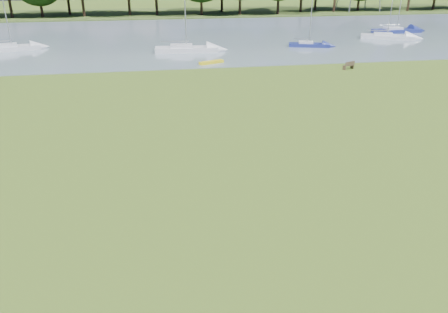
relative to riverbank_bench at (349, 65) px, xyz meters
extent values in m
plane|color=olive|center=(-13.99, -19.33, -0.40)|extent=(220.00, 220.00, 0.00)
cube|color=gray|center=(-13.99, 22.67, -0.40)|extent=(220.00, 40.00, 0.10)
cube|color=#4C6626|center=(-13.99, 52.67, -0.40)|extent=(220.00, 20.00, 0.40)
cube|color=brown|center=(-0.53, -0.17, -0.20)|extent=(0.22, 0.38, 0.39)
cube|color=brown|center=(0.48, 0.28, -0.20)|extent=(0.22, 0.38, 0.39)
cube|color=brown|center=(-0.02, 0.05, 0.00)|extent=(1.33, 0.87, 0.04)
cube|color=brown|center=(0.05, -0.10, 0.20)|extent=(1.19, 0.56, 0.38)
cube|color=yellow|center=(-12.94, 4.67, -0.21)|extent=(2.71, 1.69, 0.27)
cylinder|color=black|center=(-43.99, 48.67, 1.72)|extent=(0.54, 0.54, 3.83)
cylinder|color=black|center=(-36.99, 48.67, 1.88)|extent=(0.54, 0.54, 4.15)
cylinder|color=black|center=(-29.99, 48.67, 2.03)|extent=(0.54, 0.54, 4.46)
cylinder|color=black|center=(-22.99, 48.67, 1.56)|extent=(0.54, 0.54, 3.52)
cylinder|color=black|center=(-15.99, 48.67, 1.72)|extent=(0.54, 0.54, 3.83)
cylinder|color=black|center=(-8.99, 48.67, 1.88)|extent=(0.54, 0.54, 4.15)
cylinder|color=black|center=(-1.99, 48.67, 2.03)|extent=(0.54, 0.54, 4.46)
cylinder|color=black|center=(5.01, 48.67, 1.56)|extent=(0.54, 0.54, 3.52)
cylinder|color=black|center=(12.01, 48.67, 1.72)|extent=(0.54, 0.54, 3.83)
cylinder|color=black|center=(19.01, 48.67, 1.88)|extent=(0.54, 0.54, 4.15)
cylinder|color=black|center=(26.01, 48.67, 2.03)|extent=(0.54, 0.54, 4.46)
cylinder|color=black|center=(33.01, 48.67, 1.56)|extent=(0.54, 0.54, 3.52)
cylinder|color=black|center=(40.01, 48.67, 1.72)|extent=(0.54, 0.54, 3.83)
cube|color=white|center=(-14.90, 11.42, 0.04)|extent=(7.34, 2.52, 0.77)
cube|color=white|center=(-15.48, 11.46, 0.51)|extent=(2.63, 1.76, 0.50)
cylinder|color=#A5A8AD|center=(-14.90, 11.42, 4.32)|extent=(0.13, 0.13, 8.23)
cube|color=navy|center=(16.96, 21.18, 0.01)|extent=(7.24, 2.35, 0.72)
cube|color=white|center=(16.39, 21.15, 0.45)|extent=(2.58, 1.69, 0.46)
cylinder|color=#A5A8AD|center=(16.96, 21.18, 4.21)|extent=(0.12, 0.12, 8.08)
cube|color=navy|center=(0.26, 12.19, -0.05)|extent=(5.08, 2.68, 0.60)
cube|color=white|center=(-0.11, 12.30, 0.31)|extent=(1.94, 1.51, 0.38)
cylinder|color=#A5A8AD|center=(0.26, 12.19, 3.26)|extent=(0.10, 0.10, 6.35)
cube|color=white|center=(-35.14, 15.69, 0.02)|extent=(6.46, 3.39, 0.74)
cube|color=white|center=(-35.62, 15.56, 0.47)|extent=(2.47, 1.92, 0.47)
cylinder|color=#A5A8AD|center=(-35.14, 15.69, 4.44)|extent=(0.13, 0.13, 8.51)
cube|color=white|center=(12.91, 16.38, -0.02)|extent=(7.08, 4.57, 0.66)
cube|color=white|center=(12.41, 16.61, 0.38)|extent=(2.82, 2.37, 0.42)
cylinder|color=#A5A8AD|center=(12.91, 16.38, 4.13)|extent=(0.11, 0.11, 8.02)
camera|label=1|loc=(-19.11, -39.92, 9.34)|focal=35.00mm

